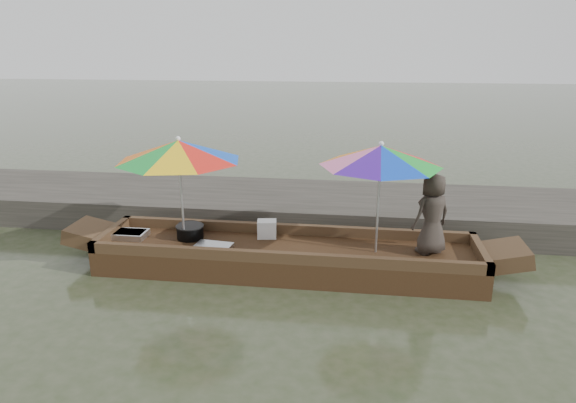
# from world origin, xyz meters

# --- Properties ---
(water) EXTENTS (80.00, 80.00, 0.00)m
(water) POSITION_xyz_m (0.00, 0.00, 0.00)
(water) COLOR #2D381E
(water) RESTS_ON ground
(dock) EXTENTS (22.00, 2.20, 0.50)m
(dock) POSITION_xyz_m (0.00, 2.20, 0.25)
(dock) COLOR #2D2B26
(dock) RESTS_ON ground
(boat_hull) EXTENTS (5.38, 1.20, 0.35)m
(boat_hull) POSITION_xyz_m (0.00, 0.00, 0.17)
(boat_hull) COLOR black
(boat_hull) RESTS_ON water
(cooking_pot) EXTENTS (0.32, 0.32, 0.17)m
(cooking_pot) POSITION_xyz_m (-1.55, 0.32, 0.44)
(cooking_pot) COLOR black
(cooking_pot) RESTS_ON boat_hull
(tray_crayfish) EXTENTS (0.52, 0.36, 0.09)m
(tray_crayfish) POSITION_xyz_m (-2.39, 0.07, 0.39)
(tray_crayfish) COLOR silver
(tray_crayfish) RESTS_ON boat_hull
(tray_scallop) EXTENTS (0.55, 0.41, 0.06)m
(tray_scallop) POSITION_xyz_m (-1.03, -0.22, 0.38)
(tray_scallop) COLOR silver
(tray_scallop) RESTS_ON boat_hull
(charcoal_grill) EXTENTS (0.39, 0.39, 0.18)m
(charcoal_grill) POSITION_xyz_m (-1.48, 0.16, 0.44)
(charcoal_grill) COLOR black
(charcoal_grill) RESTS_ON boat_hull
(supply_bag) EXTENTS (0.31, 0.26, 0.26)m
(supply_bag) POSITION_xyz_m (-0.35, 0.36, 0.48)
(supply_bag) COLOR silver
(supply_bag) RESTS_ON boat_hull
(vendor) EXTENTS (0.66, 0.60, 1.13)m
(vendor) POSITION_xyz_m (1.98, 0.07, 0.92)
(vendor) COLOR #312A24
(vendor) RESTS_ON boat_hull
(umbrella_bow) EXTENTS (2.05, 2.05, 1.55)m
(umbrella_bow) POSITION_xyz_m (-1.51, 0.00, 1.12)
(umbrella_bow) COLOR blue
(umbrella_bow) RESTS_ON boat_hull
(umbrella_stern) EXTENTS (1.67, 1.67, 1.55)m
(umbrella_stern) POSITION_xyz_m (1.24, 0.00, 1.12)
(umbrella_stern) COLOR red
(umbrella_stern) RESTS_ON boat_hull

